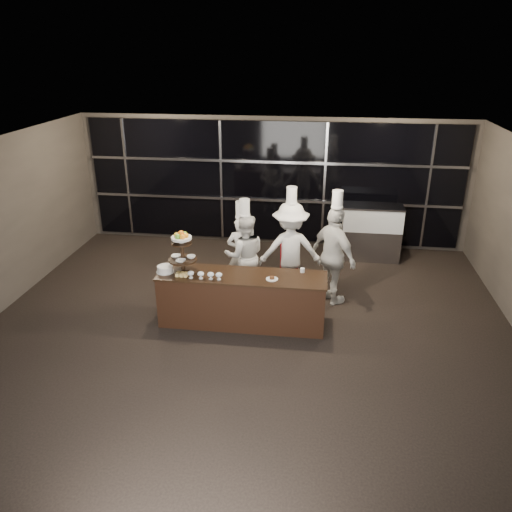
# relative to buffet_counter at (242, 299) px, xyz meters

# --- Properties ---
(room) EXTENTS (10.00, 10.00, 10.00)m
(room) POSITION_rel_buffet_counter_xyz_m (0.11, -1.11, 1.03)
(room) COLOR black
(room) RESTS_ON ground
(window_wall) EXTENTS (8.60, 0.10, 2.80)m
(window_wall) POSITION_rel_buffet_counter_xyz_m (0.11, 3.82, 1.04)
(window_wall) COLOR black
(window_wall) RESTS_ON ground
(buffet_counter) EXTENTS (2.84, 0.74, 0.92)m
(buffet_counter) POSITION_rel_buffet_counter_xyz_m (0.00, 0.00, 0.00)
(buffet_counter) COLOR black
(buffet_counter) RESTS_ON ground
(display_stand) EXTENTS (0.48, 0.48, 0.74)m
(display_stand) POSITION_rel_buffet_counter_xyz_m (-1.00, -0.00, 0.87)
(display_stand) COLOR black
(display_stand) RESTS_ON buffet_counter
(compotes) EXTENTS (0.58, 0.11, 0.12)m
(compotes) POSITION_rel_buffet_counter_xyz_m (-0.57, -0.22, 0.54)
(compotes) COLOR silver
(compotes) RESTS_ON buffet_counter
(layer_cake) EXTENTS (0.30, 0.30, 0.11)m
(layer_cake) POSITION_rel_buffet_counter_xyz_m (-1.30, -0.05, 0.51)
(layer_cake) COLOR white
(layer_cake) RESTS_ON buffet_counter
(pastry_squares) EXTENTS (0.20, 0.13, 0.05)m
(pastry_squares) POSITION_rel_buffet_counter_xyz_m (-0.98, -0.16, 0.48)
(pastry_squares) COLOR #FCD87B
(pastry_squares) RESTS_ON buffet_counter
(small_plate) EXTENTS (0.20, 0.20, 0.05)m
(small_plate) POSITION_rel_buffet_counter_xyz_m (0.52, -0.10, 0.47)
(small_plate) COLOR white
(small_plate) RESTS_ON buffet_counter
(chef_cup) EXTENTS (0.08, 0.08, 0.07)m
(chef_cup) POSITION_rel_buffet_counter_xyz_m (1.00, 0.25, 0.49)
(chef_cup) COLOR white
(chef_cup) RESTS_ON buffet_counter
(display_case) EXTENTS (1.29, 0.56, 1.24)m
(display_case) POSITION_rel_buffet_counter_xyz_m (2.40, 3.19, 0.22)
(display_case) COLOR #A5A5AA
(display_case) RESTS_ON ground
(chef_a) EXTENTS (0.56, 0.38, 1.82)m
(chef_a) POSITION_rel_buffet_counter_xyz_m (-0.21, 1.24, 0.33)
(chef_a) COLOR white
(chef_a) RESTS_ON ground
(chef_b) EXTENTS (0.90, 0.77, 1.91)m
(chef_b) POSITION_rel_buffet_counter_xyz_m (-0.11, 1.09, 0.35)
(chef_b) COLOR silver
(chef_b) RESTS_ON ground
(chef_c) EXTENTS (1.28, 0.88, 2.13)m
(chef_c) POSITION_rel_buffet_counter_xyz_m (0.72, 1.21, 0.46)
(chef_c) COLOR white
(chef_c) RESTS_ON ground
(chef_d) EXTENTS (1.05, 1.12, 2.15)m
(chef_d) POSITION_rel_buffet_counter_xyz_m (1.53, 1.00, 0.48)
(chef_d) COLOR silver
(chef_d) RESTS_ON ground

